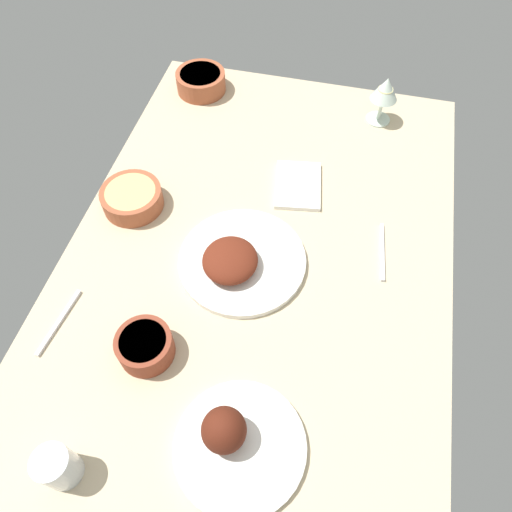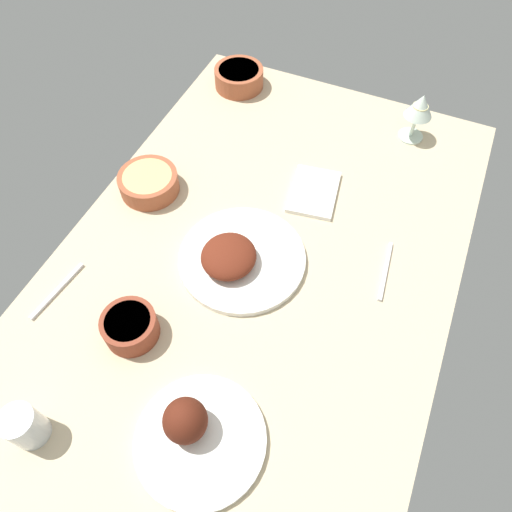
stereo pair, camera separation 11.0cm
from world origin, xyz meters
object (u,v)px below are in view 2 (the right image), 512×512
object	(u,v)px
fork_loose	(57,291)
folded_napkin	(314,192)
water_tumbler	(25,426)
plate_far_side	(237,258)
bowl_pasta	(149,182)
bowl_soup	(130,326)
wine_glass	(420,108)
plate_center_main	(195,433)
bowl_onions	(239,77)
spoon_loose	(385,271)

from	to	relation	value
fork_loose	folded_napkin	bearing A→B (deg)	-33.44
water_tumbler	plate_far_side	bearing A→B (deg)	-20.57
water_tumbler	bowl_pasta	bearing A→B (deg)	10.51
bowl_soup	wine_glass	world-z (taller)	wine_glass
plate_center_main	plate_far_side	bearing A→B (deg)	13.77
folded_napkin	plate_far_side	bearing A→B (deg)	161.79
bowl_pasta	bowl_onions	bearing A→B (deg)	-3.57
plate_far_side	fork_loose	size ratio (longest dim) A/B	1.81
bowl_pasta	spoon_loose	bearing A→B (deg)	-90.07
wine_glass	water_tumbler	xyz separation A→B (cm)	(-109.01, 45.74, -5.40)
bowl_pasta	fork_loose	xyz separation A→B (cm)	(-34.86, 3.31, -2.43)
plate_far_side	water_tumbler	world-z (taller)	water_tumbler
plate_far_side	spoon_loose	xyz separation A→B (cm)	(11.49, -32.31, -1.67)
bowl_soup	spoon_loose	distance (cm)	58.15
wine_glass	plate_far_side	bearing A→B (deg)	155.42
plate_center_main	spoon_loose	size ratio (longest dim) A/B	1.51
spoon_loose	water_tumbler	bearing A→B (deg)	-45.70
plate_far_side	bowl_soup	xyz separation A→B (cm)	(-25.16, 12.75, 1.11)
bowl_onions	fork_loose	size ratio (longest dim) A/B	0.91
bowl_pasta	spoon_loose	xyz separation A→B (cm)	(-0.07, -62.66, -2.43)
folded_napkin	bowl_soup	bearing A→B (deg)	157.50
bowl_soup	bowl_onions	world-z (taller)	same
folded_napkin	spoon_loose	world-z (taller)	folded_napkin
bowl_onions	water_tumbler	distance (cm)	110.66
fork_loose	bowl_pasta	bearing A→B (deg)	1.22
folded_napkin	bowl_onions	bearing A→B (deg)	48.08
bowl_pasta	bowl_onions	xyz separation A→B (cm)	(48.49, -3.02, 0.39)
water_tumbler	folded_napkin	xyz separation A→B (cm)	(77.70, -27.89, -3.93)
plate_center_main	bowl_pasta	size ratio (longest dim) A/B	1.62
bowl_onions	plate_far_side	bearing A→B (deg)	-155.53
bowl_onions	spoon_loose	size ratio (longest dim) A/B	0.91
bowl_pasta	bowl_onions	size ratio (longest dim) A/B	1.02
bowl_pasta	plate_center_main	bearing A→B (deg)	-141.55
bowl_onions	spoon_loose	world-z (taller)	bowl_onions
wine_glass	plate_center_main	bearing A→B (deg)	169.85
plate_center_main	fork_loose	distance (cm)	45.78
wine_glass	bowl_pasta	bearing A→B (deg)	129.51
water_tumbler	folded_napkin	bearing A→B (deg)	-19.75
bowl_soup	spoon_loose	size ratio (longest dim) A/B	0.71
bowl_soup	spoon_loose	world-z (taller)	bowl_soup
wine_glass	folded_napkin	size ratio (longest dim) A/B	0.86
plate_center_main	folded_napkin	bearing A→B (deg)	0.37
plate_center_main	bowl_onions	world-z (taller)	plate_center_main
plate_far_side	folded_napkin	distance (cm)	28.90
fork_loose	spoon_loose	xyz separation A→B (cm)	(34.79, -65.96, 0.00)
bowl_soup	folded_napkin	xyz separation A→B (cm)	(52.58, -21.78, -2.58)
plate_far_side	folded_napkin	bearing A→B (deg)	-18.21
bowl_pasta	folded_napkin	size ratio (longest dim) A/B	0.94
plate_center_main	plate_far_side	size ratio (longest dim) A/B	0.83
plate_center_main	bowl_onions	size ratio (longest dim) A/B	1.65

